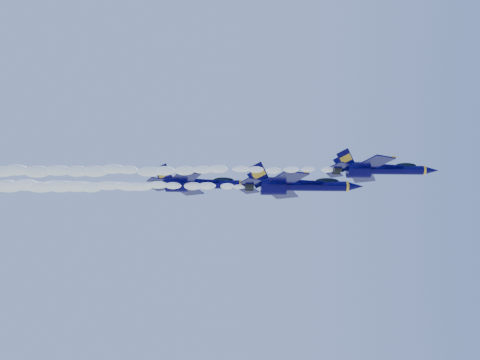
{
  "coord_description": "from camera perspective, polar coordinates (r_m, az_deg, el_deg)",
  "views": [
    {
      "loc": [
        -1.17,
        -86.84,
        126.41
      ],
      "look_at": [
        1.12,
        -3.67,
        152.4
      ],
      "focal_mm": 40.0,
      "sensor_mm": 36.0,
      "label": 1
    }
  ],
  "objects": [
    {
      "name": "jet_second",
      "position": [
        89.32,
        6.08,
        -0.59
      ],
      "size": [
        19.77,
        16.21,
        7.34
      ],
      "color": "#05003A"
    },
    {
      "name": "smoke_trail_jet_lead",
      "position": [
        80.56,
        -9.27,
        1.01
      ],
      "size": [
        54.33,
        2.04,
        1.84
      ],
      "primitive_type": "ellipsoid",
      "color": "white"
    },
    {
      "name": "jet_third",
      "position": [
        93.11,
        -4.59,
        -0.4
      ],
      "size": [
        17.72,
        14.54,
        6.59
      ],
      "color": "#05003A"
    },
    {
      "name": "smoke_trail_jet_second",
      "position": [
        91.55,
        -16.59,
        -0.68
      ],
      "size": [
        54.33,
        2.52,
        2.27
      ],
      "primitive_type": "ellipsoid",
      "color": "white"
    },
    {
      "name": "jet_lead",
      "position": [
        83.24,
        14.62,
        1.09
      ],
      "size": [
        16.0,
        13.13,
        5.95
      ],
      "color": "#05003A"
    }
  ]
}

